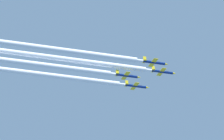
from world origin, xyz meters
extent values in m
cylinder|color=navy|center=(0.59, 9.23, 174.00)|extent=(1.23, 10.58, 1.23)
cone|color=yellow|center=(0.59, 15.41, 174.00)|extent=(1.16, 1.78, 1.16)
ellipsoid|color=#332D14|center=(0.59, 11.56, 174.52)|extent=(0.67, 2.45, 0.55)
cube|color=yellow|center=(0.59, 8.70, 173.90)|extent=(8.91, 2.12, 0.13)
cube|color=yellow|center=(0.59, 4.43, 174.00)|extent=(3.79, 1.23, 0.13)
cube|color=yellow|center=(0.59, 4.52, 175.55)|extent=(0.11, 1.45, 1.89)
cylinder|color=black|center=(0.59, 3.66, 174.00)|extent=(0.92, 0.67, 0.92)
cylinder|color=navy|center=(-14.33, 0.40, 171.81)|extent=(1.23, 10.58, 1.23)
cone|color=yellow|center=(-14.33, 6.59, 171.81)|extent=(1.16, 1.78, 1.16)
ellipsoid|color=#332D14|center=(-14.33, 2.73, 172.33)|extent=(0.67, 2.45, 0.55)
cube|color=yellow|center=(-14.33, -0.13, 171.72)|extent=(8.91, 2.12, 0.13)
cube|color=yellow|center=(-14.33, -4.40, 171.81)|extent=(3.79, 1.23, 0.13)
cube|color=yellow|center=(-14.33, -4.31, 173.37)|extent=(0.11, 1.45, 1.89)
cylinder|color=black|center=(-14.33, -5.17, 171.81)|extent=(0.92, 0.67, 0.92)
cylinder|color=navy|center=(13.72, 0.39, 171.56)|extent=(1.23, 10.58, 1.23)
cone|color=yellow|center=(13.72, 6.57, 171.56)|extent=(1.16, 1.78, 1.16)
ellipsoid|color=#332D14|center=(13.72, 2.72, 172.08)|extent=(0.67, 2.45, 0.55)
cube|color=yellow|center=(13.72, -0.14, 171.47)|extent=(8.91, 2.12, 0.13)
cube|color=yellow|center=(13.72, -4.41, 171.56)|extent=(3.79, 1.23, 0.13)
cube|color=yellow|center=(13.72, -4.32, 173.12)|extent=(0.11, 1.45, 1.89)
cylinder|color=black|center=(13.72, -5.18, 171.56)|extent=(0.92, 0.67, 0.92)
cylinder|color=navy|center=(0.32, -8.93, 169.60)|extent=(1.23, 10.58, 1.23)
cone|color=yellow|center=(0.32, -2.75, 169.60)|extent=(1.16, 1.78, 1.16)
ellipsoid|color=#332D14|center=(0.32, -6.61, 170.12)|extent=(0.67, 2.45, 0.55)
cube|color=yellow|center=(0.32, -9.46, 169.51)|extent=(8.91, 2.12, 0.13)
cube|color=yellow|center=(0.32, -13.74, 169.60)|extent=(3.79, 1.23, 0.13)
cube|color=yellow|center=(0.32, -13.65, 171.16)|extent=(0.11, 1.45, 1.89)
cylinder|color=black|center=(0.32, -14.50, 169.60)|extent=(0.92, 0.67, 0.92)
cylinder|color=white|center=(0.59, -31.99, 174.00)|extent=(1.29, 71.26, 1.29)
cylinder|color=white|center=(0.59, -40.54, 174.00)|extent=(2.44, 81.95, 2.44)
cylinder|color=white|center=(-14.33, -40.90, 171.81)|extent=(1.29, 71.43, 1.29)
cylinder|color=white|center=(-14.33, -49.47, 171.81)|extent=(2.44, 82.14, 2.44)
cylinder|color=white|center=(13.72, -39.43, 171.56)|extent=(1.29, 68.46, 1.29)
cylinder|color=white|center=(13.72, -47.65, 171.56)|extent=(2.44, 78.73, 2.44)
cylinder|color=white|center=(0.32, -45.52, 169.60)|extent=(1.29, 62.00, 1.29)
cylinder|color=white|center=(0.32, -52.96, 169.60)|extent=(2.44, 71.30, 2.44)
camera|label=1|loc=(334.04, -114.97, 2.52)|focal=130.17mm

